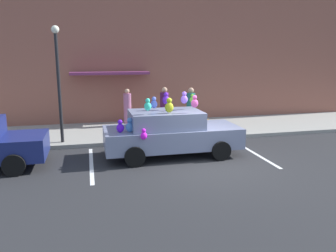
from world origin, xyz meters
TOP-DOWN VIEW (x-y plane):
  - ground_plane at (0.00, 0.00)m, footprint 60.00×60.00m
  - sidewalk at (0.00, 5.00)m, footprint 24.00×4.00m
  - storefront_building at (-0.03, 7.14)m, footprint 24.00×1.25m
  - parking_stripe_front at (1.94, 1.00)m, footprint 0.12×3.60m
  - parking_stripe_rear at (-3.65, 1.00)m, footprint 0.12×3.60m
  - plush_covered_car at (-0.99, 1.36)m, footprint 4.56×2.10m
  - teddy_bear_on_sidewalk at (1.23, 3.94)m, footprint 0.29×0.24m
  - street_lamp_post at (-4.66, 3.50)m, footprint 0.28×0.28m
  - pedestrian_near_shopfront at (-0.39, 4.87)m, footprint 0.39×0.39m
  - pedestrian_walking_past at (0.93, 5.21)m, footprint 0.40×0.40m
  - pedestrian_by_lamp at (-1.89, 6.01)m, footprint 0.35×0.35m

SIDE VIEW (x-z plane):
  - ground_plane at x=0.00m, z-range 0.00..0.00m
  - parking_stripe_front at x=1.94m, z-range 0.00..0.01m
  - parking_stripe_rear at x=-3.65m, z-range 0.00..0.01m
  - sidewalk at x=0.00m, z-range 0.00..0.15m
  - teddy_bear_on_sidewalk at x=1.23m, z-range 0.13..0.68m
  - plush_covered_car at x=-0.99m, z-range -0.27..1.90m
  - pedestrian_by_lamp at x=-1.89m, z-range 0.09..1.79m
  - pedestrian_walking_past at x=0.93m, z-range 0.08..1.85m
  - pedestrian_near_shopfront at x=-0.39m, z-range 0.08..1.93m
  - street_lamp_post at x=-4.66m, z-range 0.60..4.85m
  - storefront_building at x=-0.03m, z-range -0.01..6.39m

